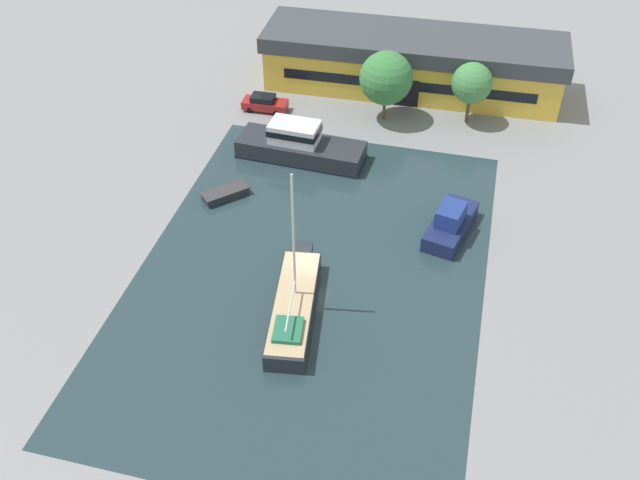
{
  "coord_description": "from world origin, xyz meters",
  "views": [
    {
      "loc": [
        9.8,
        -36.82,
        35.89
      ],
      "look_at": [
        0.0,
        2.75,
        1.0
      ],
      "focal_mm": 40.0,
      "sensor_mm": 36.0,
      "label": 1
    }
  ],
  "objects_px": {
    "small_dinghy": "(225,193)",
    "cabin_boat": "(450,223)",
    "quay_tree_near_building": "(386,78)",
    "parked_car": "(265,103)",
    "quay_tree_by_water": "(472,83)",
    "warehouse_building": "(413,61)",
    "motor_cruiser": "(299,145)",
    "sailboat_moored": "(294,305)"
  },
  "relations": [
    {
      "from": "quay_tree_by_water",
      "to": "parked_car",
      "type": "bearing_deg",
      "value": -172.21
    },
    {
      "from": "motor_cruiser",
      "to": "small_dinghy",
      "type": "xyz_separation_m",
      "value": [
        -4.44,
        -7.22,
        -0.86
      ]
    },
    {
      "from": "quay_tree_near_building",
      "to": "quay_tree_by_water",
      "type": "distance_m",
      "value": 7.96
    },
    {
      "from": "quay_tree_near_building",
      "to": "quay_tree_by_water",
      "type": "xyz_separation_m",
      "value": [
        7.83,
        1.42,
        -0.25
      ]
    },
    {
      "from": "quay_tree_near_building",
      "to": "motor_cruiser",
      "type": "height_order",
      "value": "quay_tree_near_building"
    },
    {
      "from": "sailboat_moored",
      "to": "quay_tree_by_water",
      "type": "bearing_deg",
      "value": 63.99
    },
    {
      "from": "warehouse_building",
      "to": "quay_tree_by_water",
      "type": "relative_size",
      "value": 5.05
    },
    {
      "from": "quay_tree_near_building",
      "to": "parked_car",
      "type": "bearing_deg",
      "value": -173.93
    },
    {
      "from": "warehouse_building",
      "to": "quay_tree_near_building",
      "type": "height_order",
      "value": "quay_tree_near_building"
    },
    {
      "from": "small_dinghy",
      "to": "cabin_boat",
      "type": "xyz_separation_m",
      "value": [
        18.61,
        -0.22,
        0.61
      ]
    },
    {
      "from": "sailboat_moored",
      "to": "motor_cruiser",
      "type": "relative_size",
      "value": 1.01
    },
    {
      "from": "warehouse_building",
      "to": "sailboat_moored",
      "type": "distance_m",
      "value": 34.15
    },
    {
      "from": "warehouse_building",
      "to": "small_dinghy",
      "type": "xyz_separation_m",
      "value": [
        -12.19,
        -22.49,
        -2.48
      ]
    },
    {
      "from": "sailboat_moored",
      "to": "small_dinghy",
      "type": "distance_m",
      "value": 14.67
    },
    {
      "from": "sailboat_moored",
      "to": "small_dinghy",
      "type": "relative_size",
      "value": 3.0
    },
    {
      "from": "warehouse_building",
      "to": "small_dinghy",
      "type": "bearing_deg",
      "value": -119.93
    },
    {
      "from": "sailboat_moored",
      "to": "small_dinghy",
      "type": "xyz_separation_m",
      "value": [
        -9.15,
        11.47,
        -0.41
      ]
    },
    {
      "from": "quay_tree_by_water",
      "to": "parked_car",
      "type": "relative_size",
      "value": 1.36
    },
    {
      "from": "quay_tree_by_water",
      "to": "small_dinghy",
      "type": "xyz_separation_m",
      "value": [
        -18.42,
        -17.0,
        -3.7
      ]
    },
    {
      "from": "quay_tree_near_building",
      "to": "sailboat_moored",
      "type": "xyz_separation_m",
      "value": [
        -1.44,
        -27.04,
        -3.55
      ]
    },
    {
      "from": "warehouse_building",
      "to": "cabin_boat",
      "type": "distance_m",
      "value": 23.67
    },
    {
      "from": "warehouse_building",
      "to": "small_dinghy",
      "type": "relative_size",
      "value": 7.8
    },
    {
      "from": "quay_tree_near_building",
      "to": "small_dinghy",
      "type": "xyz_separation_m",
      "value": [
        -10.59,
        -15.58,
        -3.95
      ]
    },
    {
      "from": "sailboat_moored",
      "to": "small_dinghy",
      "type": "bearing_deg",
      "value": 120.62
    },
    {
      "from": "warehouse_building",
      "to": "parked_car",
      "type": "relative_size",
      "value": 6.87
    },
    {
      "from": "parked_car",
      "to": "sailboat_moored",
      "type": "bearing_deg",
      "value": 19.95
    },
    {
      "from": "parked_car",
      "to": "motor_cruiser",
      "type": "distance_m",
      "value": 8.99
    },
    {
      "from": "quay_tree_near_building",
      "to": "cabin_boat",
      "type": "distance_m",
      "value": 18.03
    },
    {
      "from": "small_dinghy",
      "to": "cabin_boat",
      "type": "distance_m",
      "value": 18.62
    },
    {
      "from": "sailboat_moored",
      "to": "small_dinghy",
      "type": "height_order",
      "value": "sailboat_moored"
    },
    {
      "from": "parked_car",
      "to": "cabin_boat",
      "type": "distance_m",
      "value": 24.44
    },
    {
      "from": "quay_tree_near_building",
      "to": "cabin_boat",
      "type": "xyz_separation_m",
      "value": [
        8.02,
        -15.8,
        -3.34
      ]
    },
    {
      "from": "cabin_boat",
      "to": "warehouse_building",
      "type": "bearing_deg",
      "value": 118.87
    },
    {
      "from": "quay_tree_by_water",
      "to": "sailboat_moored",
      "type": "distance_m",
      "value": 30.12
    },
    {
      "from": "warehouse_building",
      "to": "quay_tree_near_building",
      "type": "distance_m",
      "value": 7.24
    },
    {
      "from": "warehouse_building",
      "to": "motor_cruiser",
      "type": "height_order",
      "value": "warehouse_building"
    },
    {
      "from": "warehouse_building",
      "to": "sailboat_moored",
      "type": "xyz_separation_m",
      "value": [
        -3.04,
        -33.95,
        -2.08
      ]
    },
    {
      "from": "quay_tree_by_water",
      "to": "motor_cruiser",
      "type": "height_order",
      "value": "quay_tree_by_water"
    },
    {
      "from": "quay_tree_by_water",
      "to": "motor_cruiser",
      "type": "relative_size",
      "value": 0.52
    },
    {
      "from": "quay_tree_near_building",
      "to": "cabin_boat",
      "type": "height_order",
      "value": "quay_tree_near_building"
    },
    {
      "from": "quay_tree_near_building",
      "to": "small_dinghy",
      "type": "distance_m",
      "value": 19.25
    },
    {
      "from": "warehouse_building",
      "to": "cabin_boat",
      "type": "height_order",
      "value": "warehouse_building"
    }
  ]
}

